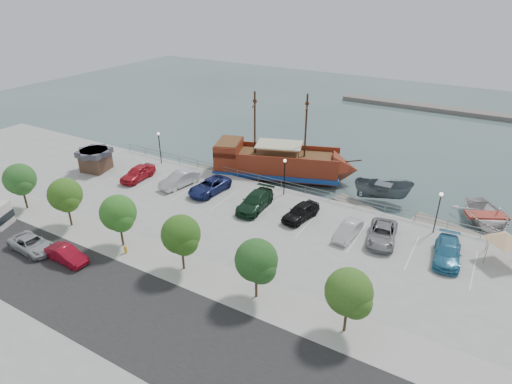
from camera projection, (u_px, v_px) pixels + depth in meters
The scene contains 34 objects.
ground at pixel (255, 228), 43.48m from camera, with size 160.00×160.00×0.00m, color #394E4F.
land_slab at pixel (87, 372), 27.06m from camera, with size 100.00×58.00×1.20m, color gray.
street at pixel (142, 317), 30.65m from camera, with size 100.00×8.00×0.04m, color black.
sidewalk at pixel (194, 272), 35.29m from camera, with size 100.00×4.00×0.05m, color #A4A49A.
seawall_railing at pixel (289, 186), 48.83m from camera, with size 50.00×0.06×1.00m.
far_shore at pixel (446, 110), 81.34m from camera, with size 40.00×3.00×0.80m, color #696058.
pirate_ship at pixel (287, 164), 53.50m from camera, with size 18.32×10.39×11.37m.
patrol_boat at pixel (383, 192), 48.06m from camera, with size 2.41×6.42×2.48m, color #505A5F.
speedboat at pixel (486, 218), 43.78m from camera, with size 5.35×7.49×1.55m, color silver.
dock_west at pixel (207, 170), 56.15m from camera, with size 7.41×2.12×0.42m, color slate.
dock_mid at pixel (359, 208), 46.93m from camera, with size 6.67×1.91×0.38m, color gray.
dock_east at pixel (450, 230), 42.73m from camera, with size 7.53×2.15×0.43m, color gray.
shed at pixel (95, 159), 53.60m from camera, with size 3.89×3.89×2.73m.
canopy_tent at pixel (507, 233), 35.57m from camera, with size 3.81×3.81×3.15m.
street_van at pixel (31, 244), 37.88m from camera, with size 2.20×4.77×1.33m, color #AFB2B3.
street_sedan at pixel (66, 255), 36.38m from camera, with size 1.45×4.15×1.37m, color maroon.
fire_hydrant at pixel (126, 249), 37.57m from camera, with size 0.27×0.27×0.79m.
lamp_post_left at pixel (159, 142), 54.84m from camera, with size 0.36×0.36×4.28m.
lamp_post_mid at pixel (285, 171), 46.75m from camera, with size 0.36×0.36×4.28m.
lamp_post_right at pixel (439, 205), 39.55m from camera, with size 0.36×0.36×4.28m.
tree_a at pixel (20, 180), 43.59m from camera, with size 3.30×3.20×5.00m.
tree_b at pixel (66, 196), 40.45m from camera, with size 3.30×3.20×5.00m.
tree_c at pixel (119, 214), 37.30m from camera, with size 3.30×3.20×5.00m.
tree_d at pixel (182, 236), 34.15m from camera, with size 3.30×3.20×5.00m.
tree_e at pixel (258, 262), 31.00m from camera, with size 3.30×3.20×5.00m.
tree_f at pixel (350, 294), 27.86m from camera, with size 3.30×3.20×5.00m.
parked_car_a at pixel (138, 173), 51.36m from camera, with size 1.97×4.89×1.67m, color red.
parked_car_b at pixel (180, 179), 49.69m from camera, with size 1.77×5.07×1.67m, color silver.
parked_car_c at pixel (210, 186), 48.19m from camera, with size 2.54×5.51×1.53m, color navy.
parked_car_d at pixel (255, 201), 44.79m from camera, with size 2.33×5.72×1.66m, color #14321D.
parked_car_e at pixel (301, 212), 42.87m from camera, with size 1.88×4.67×1.59m, color black.
parked_car_f at pixel (348, 230), 39.90m from camera, with size 1.46×4.18×1.38m, color silver.
parked_car_g at pixel (382, 234), 39.24m from camera, with size 2.44×5.29×1.47m, color gray.
parked_car_h at pixel (447, 252), 36.59m from camera, with size 2.14×5.27×1.53m, color teal.
Camera 1 is at (18.84, -32.13, 21.72)m, focal length 30.00 mm.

